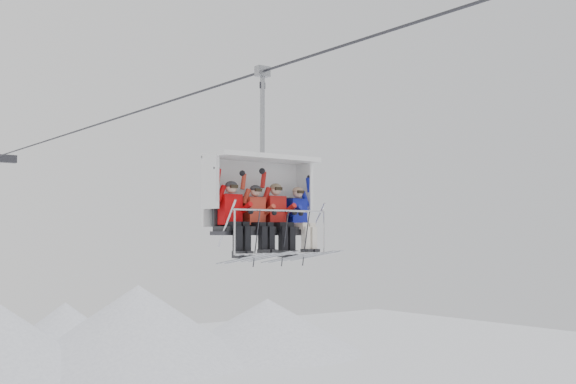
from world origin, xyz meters
TOP-DOWN VIEW (x-y plane):
  - haul_cable at (0.00, 0.00)m, footprint 0.06×50.00m
  - chairlift_carrier at (0.00, 1.03)m, footprint 2.45×1.17m
  - skier_far_left at (-0.83, 0.73)m, footprint 0.42×1.69m
  - skier_center_left at (-0.24, 0.72)m, footprint 0.39×1.69m
  - skier_center_right at (0.28, 0.73)m, footprint 0.42×1.69m
  - skier_far_right at (0.87, 0.72)m, footprint 0.40×1.69m

SIDE VIEW (x-z plane):
  - skier_center_left at x=-0.24m, z-range 9.41..10.99m
  - skier_far_right at x=0.87m, z-range 9.41..10.99m
  - skier_far_left at x=-0.83m, z-range 9.39..11.05m
  - skier_center_right at x=0.28m, z-range 9.39..11.05m
  - chairlift_carrier at x=0.00m, z-range 8.70..12.68m
  - haul_cable at x=0.00m, z-range 13.27..13.33m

